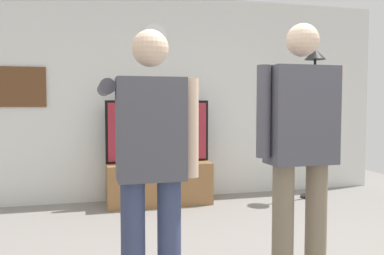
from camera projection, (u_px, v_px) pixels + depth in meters
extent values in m
cube|color=silver|center=(161.00, 98.00, 5.33)|extent=(6.40, 0.10, 2.70)
cube|color=olive|center=(159.00, 183.00, 5.04)|extent=(1.30, 0.50, 0.53)
sphere|color=black|center=(163.00, 185.00, 4.78)|extent=(0.04, 0.04, 0.04)
cube|color=black|center=(158.00, 131.00, 5.04)|extent=(1.31, 0.06, 0.79)
cube|color=maroon|center=(158.00, 132.00, 5.01)|extent=(1.25, 0.01, 0.73)
cylinder|color=white|center=(154.00, 37.00, 5.20)|extent=(0.34, 0.03, 0.34)
cube|color=brown|center=(18.00, 87.00, 4.82)|extent=(0.65, 0.04, 0.49)
cylinder|color=black|center=(313.00, 196.00, 5.37)|extent=(0.32, 0.32, 0.03)
cylinder|color=black|center=(314.00, 128.00, 5.32)|extent=(0.04, 0.04, 1.83)
cone|color=black|center=(315.00, 54.00, 5.26)|extent=(0.28, 0.28, 0.14)
cylinder|color=#384266|center=(133.00, 252.00, 2.28)|extent=(0.14, 0.14, 0.83)
cylinder|color=#384266|center=(169.00, 249.00, 2.34)|extent=(0.14, 0.14, 0.83)
cube|color=#4C4C56|center=(151.00, 129.00, 2.27)|extent=(0.39, 0.22, 0.59)
sphere|color=beige|center=(150.00, 48.00, 2.24)|extent=(0.21, 0.21, 0.21)
cylinder|color=#4C4C56|center=(105.00, 88.00, 2.47)|extent=(0.09, 0.58, 0.09)
cube|color=white|center=(104.00, 90.00, 2.78)|extent=(0.04, 0.12, 0.04)
cylinder|color=beige|center=(191.00, 128.00, 2.33)|extent=(0.09, 0.09, 0.58)
cylinder|color=#7A6B56|center=(283.00, 232.00, 2.57)|extent=(0.14, 0.14, 0.88)
cylinder|color=#7A6B56|center=(316.00, 229.00, 2.63)|extent=(0.14, 0.14, 0.88)
cube|color=#4C4C56|center=(301.00, 115.00, 2.56)|extent=(0.44, 0.22, 0.63)
sphere|color=beige|center=(303.00, 40.00, 2.53)|extent=(0.21, 0.21, 0.21)
cylinder|color=#4C4C56|center=(264.00, 112.00, 2.49)|extent=(0.09, 0.09, 0.58)
cylinder|color=beige|center=(314.00, 78.00, 2.89)|extent=(0.09, 0.58, 0.09)
cube|color=white|center=(292.00, 80.00, 3.20)|extent=(0.04, 0.12, 0.04)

